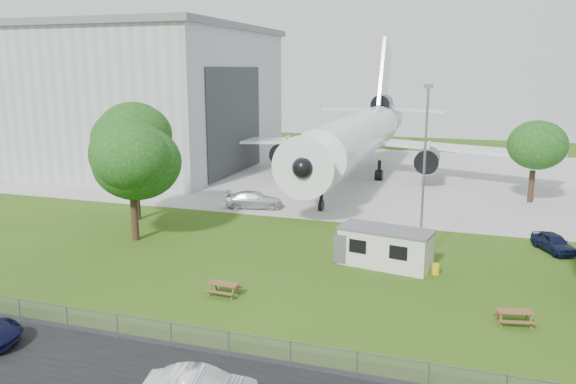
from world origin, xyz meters
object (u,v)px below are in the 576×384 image
(hangar, at_px, (104,96))
(picnic_west, at_px, (224,295))
(picnic_east, at_px, (513,324))
(site_cabin, at_px, (386,247))
(airliner, at_px, (358,135))

(hangar, distance_m, picnic_west, 53.64)
(hangar, distance_m, picnic_east, 64.70)
(picnic_east, bearing_deg, hangar, 132.08)
(picnic_west, bearing_deg, hangar, 136.12)
(hangar, xyz_separation_m, site_cabin, (43.98, -30.81, -8.09))
(site_cabin, bearing_deg, airliner, 104.63)
(airliner, relative_size, picnic_east, 26.52)
(site_cabin, relative_size, picnic_east, 3.86)
(airliner, xyz_separation_m, site_cabin, (8.01, -30.67, -3.96))
(picnic_west, xyz_separation_m, picnic_east, (16.02, 1.21, 0.00))
(hangar, relative_size, site_cabin, 6.19)
(site_cabin, xyz_separation_m, picnic_west, (-8.26, -8.09, -1.31))
(picnic_west, height_order, picnic_east, same)
(hangar, bearing_deg, picnic_west, -47.44)
(hangar, relative_size, airliner, 0.90)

